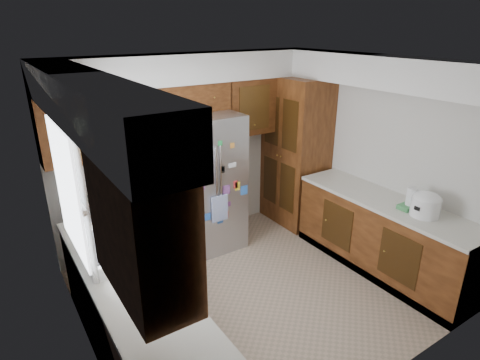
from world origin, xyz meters
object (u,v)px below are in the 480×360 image
at_px(fridge, 204,183).
at_px(paper_towel, 411,199).
at_px(pantry, 296,152).
at_px(rice_cooker, 426,204).

bearing_deg(fridge, paper_towel, -52.36).
xyz_separation_m(pantry, rice_cooker, (-0.00, -2.09, -0.02)).
xyz_separation_m(pantry, fridge, (-1.50, 0.05, -0.17)).
distance_m(fridge, rice_cooker, 2.62).
bearing_deg(rice_cooker, paper_towel, 86.21).
bearing_deg(paper_towel, pantry, 90.35).
xyz_separation_m(pantry, paper_towel, (0.01, -1.91, -0.03)).
height_order(fridge, paper_towel, fridge).
distance_m(pantry, rice_cooker, 2.09).
height_order(pantry, fridge, pantry).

